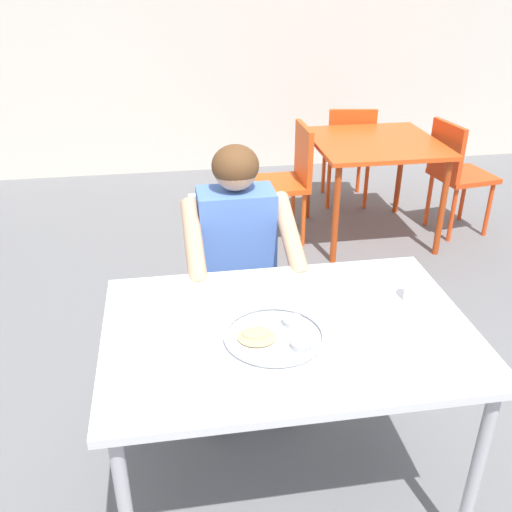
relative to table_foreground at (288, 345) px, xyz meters
name	(u,v)px	position (x,y,z in m)	size (l,w,h in m)	color
ground_plane	(307,490)	(0.09, -0.02, -0.71)	(12.00, 12.00, 0.05)	slate
table_foreground	(288,345)	(0.00, 0.00, 0.00)	(1.25, 0.84, 0.76)	silver
thali_tray	(275,336)	(-0.06, -0.05, 0.08)	(0.34, 0.34, 0.03)	#B7BABF
drinking_cup	(414,287)	(0.48, 0.10, 0.13)	(0.07, 0.07, 0.10)	white
chair_foreground	(234,270)	(-0.08, 0.89, -0.19)	(0.42, 0.42, 0.87)	silver
diner_foreground	(240,255)	(-0.08, 0.67, 0.01)	(0.49, 0.56, 1.17)	#2A2A2A
table_background_red	(375,152)	(1.09, 2.18, -0.04)	(0.87, 0.89, 0.73)	#E04C19
chair_red_left	(287,175)	(0.47, 2.23, -0.20)	(0.43, 0.41, 0.84)	#D95019
chair_red_right	(456,169)	(1.71, 2.14, -0.19)	(0.44, 0.44, 0.84)	#DD4518
chair_red_far	(348,148)	(1.10, 2.80, -0.20)	(0.45, 0.49, 0.83)	#EC4D19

